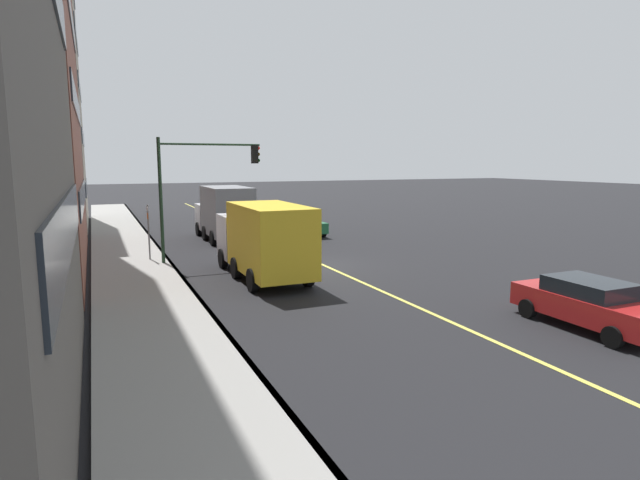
{
  "coord_description": "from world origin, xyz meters",
  "views": [
    {
      "loc": [
        -22.38,
        9.83,
        4.88
      ],
      "look_at": [
        -2.63,
        1.22,
        1.62
      ],
      "focal_mm": 29.24,
      "sensor_mm": 36.0,
      "label": 1
    }
  ],
  "objects_px": {
    "car_green": "(302,223)",
    "truck_gray": "(225,213)",
    "car_red": "(589,303)",
    "street_sign_post": "(148,228)",
    "truck_yellow": "(264,239)",
    "traffic_light_mast": "(200,177)",
    "pedestrian_with_backpack": "(286,242)"
  },
  "relations": [
    {
      "from": "truck_yellow",
      "to": "traffic_light_mast",
      "type": "height_order",
      "value": "traffic_light_mast"
    },
    {
      "from": "car_green",
      "to": "street_sign_post",
      "type": "relative_size",
      "value": 1.65
    },
    {
      "from": "car_green",
      "to": "truck_gray",
      "type": "distance_m",
      "value": 5.45
    },
    {
      "from": "truck_gray",
      "to": "pedestrian_with_backpack",
      "type": "xyz_separation_m",
      "value": [
        -7.94,
        -1.17,
        -0.79
      ]
    },
    {
      "from": "truck_gray",
      "to": "street_sign_post",
      "type": "relative_size",
      "value": 2.36
    },
    {
      "from": "truck_yellow",
      "to": "traffic_light_mast",
      "type": "xyz_separation_m",
      "value": [
        4.44,
        1.73,
        2.45
      ]
    },
    {
      "from": "car_red",
      "to": "traffic_light_mast",
      "type": "bearing_deg",
      "value": 30.09
    },
    {
      "from": "street_sign_post",
      "to": "pedestrian_with_backpack",
      "type": "bearing_deg",
      "value": -110.8
    },
    {
      "from": "truck_gray",
      "to": "street_sign_post",
      "type": "distance_m",
      "value": 7.52
    },
    {
      "from": "traffic_light_mast",
      "to": "street_sign_post",
      "type": "relative_size",
      "value": 2.12
    },
    {
      "from": "pedestrian_with_backpack",
      "to": "truck_gray",
      "type": "bearing_deg",
      "value": 8.4
    },
    {
      "from": "car_red",
      "to": "street_sign_post",
      "type": "relative_size",
      "value": 1.58
    },
    {
      "from": "street_sign_post",
      "to": "car_red",
      "type": "bearing_deg",
      "value": -145.57
    },
    {
      "from": "car_green",
      "to": "truck_yellow",
      "type": "bearing_deg",
      "value": 151.59
    },
    {
      "from": "truck_yellow",
      "to": "car_red",
      "type": "bearing_deg",
      "value": -146.51
    },
    {
      "from": "street_sign_post",
      "to": "truck_yellow",
      "type": "bearing_deg",
      "value": -143.91
    },
    {
      "from": "car_green",
      "to": "truck_yellow",
      "type": "distance_m",
      "value": 13.3
    },
    {
      "from": "car_red",
      "to": "street_sign_post",
      "type": "distance_m",
      "value": 19.16
    },
    {
      "from": "car_red",
      "to": "street_sign_post",
      "type": "bearing_deg",
      "value": 34.43
    },
    {
      "from": "car_red",
      "to": "street_sign_post",
      "type": "height_order",
      "value": "street_sign_post"
    },
    {
      "from": "truck_yellow",
      "to": "street_sign_post",
      "type": "xyz_separation_m",
      "value": [
        5.59,
        4.08,
        -0.02
      ]
    },
    {
      "from": "car_green",
      "to": "truck_yellow",
      "type": "height_order",
      "value": "truck_yellow"
    },
    {
      "from": "traffic_light_mast",
      "to": "car_green",
      "type": "bearing_deg",
      "value": -48.04
    },
    {
      "from": "car_red",
      "to": "car_green",
      "type": "relative_size",
      "value": 0.96
    },
    {
      "from": "car_red",
      "to": "truck_yellow",
      "type": "bearing_deg",
      "value": 33.49
    },
    {
      "from": "car_green",
      "to": "pedestrian_with_backpack",
      "type": "distance_m",
      "value": 9.41
    },
    {
      "from": "car_red",
      "to": "car_green",
      "type": "height_order",
      "value": "car_green"
    },
    {
      "from": "car_red",
      "to": "truck_gray",
      "type": "distance_m",
      "value": 22.15
    },
    {
      "from": "truck_yellow",
      "to": "traffic_light_mast",
      "type": "distance_m",
      "value": 5.36
    },
    {
      "from": "truck_gray",
      "to": "car_green",
      "type": "bearing_deg",
      "value": -84.68
    },
    {
      "from": "car_red",
      "to": "truck_yellow",
      "type": "height_order",
      "value": "truck_yellow"
    },
    {
      "from": "truck_yellow",
      "to": "street_sign_post",
      "type": "bearing_deg",
      "value": 36.09
    }
  ]
}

